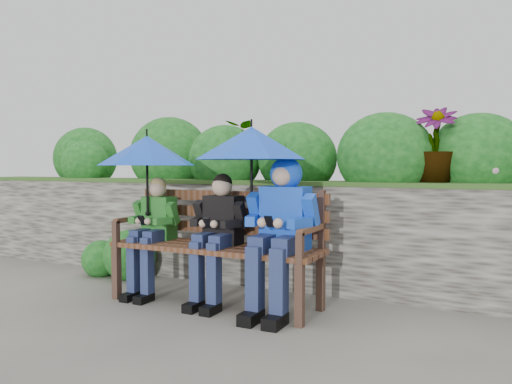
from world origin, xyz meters
The scene contains 8 objects.
ground centered at (0.00, 0.00, 0.00)m, with size 60.00×60.00×0.00m, color #595953.
garden_backdrop centered at (0.03, 1.60, 0.64)m, with size 8.00×2.87×1.89m.
park_bench centered at (-0.28, -0.04, 0.56)m, with size 1.85×0.54×0.98m.
boy_left centered at (-0.93, -0.12, 0.62)m, with size 0.43×0.50×1.07m.
boy_middle centered at (-0.25, -0.12, 0.63)m, with size 0.46×0.53×1.11m.
boy_right centered at (0.33, -0.12, 0.74)m, with size 0.56×0.68×1.24m.
umbrella_left centered at (-0.97, -0.14, 1.31)m, with size 0.86×0.86×0.78m.
umbrella_right centered at (0.05, -0.09, 1.36)m, with size 0.93×0.93×0.81m.
Camera 1 is at (1.89, -3.70, 1.17)m, focal length 35.00 mm.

